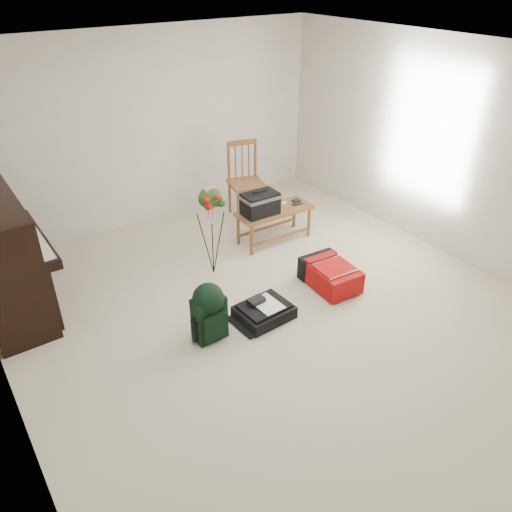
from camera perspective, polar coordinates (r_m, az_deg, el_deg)
floor at (r=5.24m, az=2.09°, el=-6.38°), size 5.00×5.50×0.01m
ceiling at (r=4.22m, az=2.78°, el=21.67°), size 5.00×5.50×0.01m
wall_back at (r=6.84m, az=-12.05°, el=13.96°), size 5.00×0.04×2.50m
wall_right at (r=6.33m, az=21.14°, el=11.18°), size 0.04×5.50×2.50m
piano at (r=5.55m, az=-26.98°, el=-0.41°), size 0.71×1.50×1.25m
bench at (r=6.20m, az=1.03°, el=5.76°), size 1.00×0.43×0.76m
dining_chair at (r=6.97m, az=-1.22°, el=8.49°), size 0.56×0.56×1.05m
red_suitcase at (r=5.64m, az=8.17°, el=-1.93°), size 0.48×0.68×0.28m
black_duffel at (r=5.12m, az=0.91°, el=-6.29°), size 0.55×0.45×0.23m
green_backpack at (r=4.73m, az=-5.38°, el=-6.12°), size 0.31×0.30×0.61m
flower_stand at (r=5.61m, az=-5.09°, el=2.82°), size 0.36×0.36×1.11m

